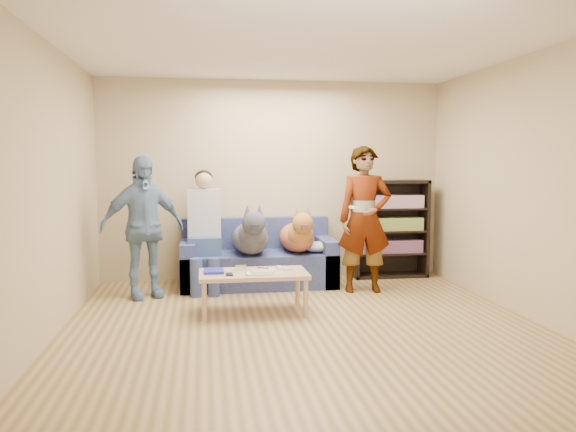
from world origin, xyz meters
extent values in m
plane|color=olive|center=(0.00, 0.00, 0.00)|extent=(5.00, 5.00, 0.00)
plane|color=white|center=(0.00, 0.00, 2.60)|extent=(5.00, 5.00, 0.00)
plane|color=tan|center=(0.00, 2.50, 1.30)|extent=(4.50, 0.00, 4.50)
plane|color=tan|center=(0.00, -2.50, 1.30)|extent=(4.50, 0.00, 4.50)
plane|color=tan|center=(-2.25, 0.00, 1.30)|extent=(0.00, 5.00, 5.00)
plane|color=tan|center=(2.25, 0.00, 1.30)|extent=(0.00, 5.00, 5.00)
ellipsoid|color=#AFAFB4|center=(0.47, 1.91, 0.49)|extent=(0.36, 0.31, 0.13)
imported|color=gray|center=(0.97, 1.54, 0.86)|extent=(0.66, 0.47, 1.73)
imported|color=#7CA5C7|center=(-1.60, 1.62, 0.81)|extent=(1.02, 0.72, 1.61)
cube|color=white|center=(0.77, 1.34, 1.03)|extent=(0.07, 0.12, 0.03)
cube|color=navy|center=(-0.82, 0.84, 0.43)|extent=(0.20, 0.26, 0.03)
cube|color=beige|center=(-0.37, 0.69, 0.43)|extent=(0.26, 0.20, 0.02)
cube|color=#B5A790|center=(-0.34, 0.71, 0.44)|extent=(0.22, 0.17, 0.01)
cube|color=#B0B1B5|center=(-0.54, 0.91, 0.45)|extent=(0.11, 0.06, 0.05)
cube|color=silver|center=(-0.14, 0.89, 0.43)|extent=(0.04, 0.13, 0.03)
cube|color=silver|center=(-0.06, 0.81, 0.43)|extent=(0.09, 0.06, 0.03)
cylinder|color=white|center=(-0.22, 0.77, 0.43)|extent=(0.07, 0.07, 0.02)
cylinder|color=silver|center=(-0.22, 0.85, 0.43)|extent=(0.07, 0.07, 0.02)
cylinder|color=#D2531D|center=(-0.44, 0.63, 0.42)|extent=(0.13, 0.06, 0.01)
cylinder|color=black|center=(-0.30, 0.97, 0.42)|extent=(0.13, 0.08, 0.01)
cube|color=black|center=(-0.67, 0.67, 0.43)|extent=(0.07, 0.12, 0.02)
cube|color=#515B93|center=(-0.25, 2.05, 0.21)|extent=(1.90, 0.85, 0.42)
cube|color=#515B93|center=(-0.25, 2.38, 0.62)|extent=(1.90, 0.18, 0.40)
cube|color=#515B93|center=(-1.11, 2.05, 0.29)|extent=(0.18, 0.85, 0.58)
cube|color=#515B93|center=(0.61, 2.05, 0.29)|extent=(0.18, 0.85, 0.58)
cube|color=#395A7E|center=(-0.91, 1.97, 0.53)|extent=(0.40, 0.38, 0.22)
cylinder|color=#414B8F|center=(-1.01, 1.55, 0.21)|extent=(0.14, 0.14, 0.47)
cylinder|color=#3E5289|center=(-0.81, 1.55, 0.21)|extent=(0.14, 0.14, 0.47)
cube|color=silver|center=(-0.91, 2.07, 0.92)|extent=(0.40, 0.24, 0.58)
sphere|color=tan|center=(-0.91, 2.07, 1.32)|extent=(0.21, 0.21, 0.21)
ellipsoid|color=black|center=(-0.91, 2.10, 1.35)|extent=(0.22, 0.22, 0.19)
ellipsoid|color=#4D4E57|center=(-0.36, 1.94, 0.61)|extent=(0.44, 0.92, 0.38)
sphere|color=#44484E|center=(-0.36, 1.62, 0.70)|extent=(0.33, 0.33, 0.33)
sphere|color=#45464E|center=(-0.36, 1.44, 0.85)|extent=(0.27, 0.27, 0.27)
cube|color=black|center=(-0.36, 1.32, 0.82)|extent=(0.08, 0.13, 0.08)
cone|color=#4C4E56|center=(-0.42, 1.47, 0.99)|extent=(0.08, 0.08, 0.13)
cone|color=#474851|center=(-0.29, 1.47, 0.99)|extent=(0.08, 0.08, 0.13)
cylinder|color=#464A50|center=(-0.36, 2.37, 0.57)|extent=(0.05, 0.30, 0.18)
ellipsoid|color=#C7633C|center=(0.23, 2.02, 0.60)|extent=(0.41, 0.86, 0.36)
sphere|color=#B86C38|center=(0.23, 1.72, 0.68)|extent=(0.31, 0.31, 0.31)
sphere|color=#A97A33|center=(0.23, 1.56, 0.83)|extent=(0.25, 0.25, 0.25)
cube|color=brown|center=(0.23, 1.45, 0.79)|extent=(0.08, 0.12, 0.07)
cone|color=#A86A33|center=(0.17, 1.59, 0.96)|extent=(0.08, 0.08, 0.12)
cone|color=#A76833|center=(0.29, 1.59, 0.96)|extent=(0.08, 0.08, 0.12)
cylinder|color=#B36D36|center=(0.23, 2.41, 0.56)|extent=(0.05, 0.28, 0.16)
cube|color=tan|center=(-0.42, 0.79, 0.40)|extent=(1.10, 0.60, 0.04)
cylinder|color=tan|center=(-0.92, 0.54, 0.19)|extent=(0.05, 0.05, 0.38)
cylinder|color=tan|center=(0.08, 0.54, 0.19)|extent=(0.05, 0.05, 0.38)
cylinder|color=tan|center=(-0.92, 1.04, 0.19)|extent=(0.05, 0.05, 0.38)
cylinder|color=tan|center=(0.08, 1.04, 0.19)|extent=(0.05, 0.05, 0.38)
cube|color=black|center=(1.07, 2.32, 0.65)|extent=(0.04, 0.34, 1.30)
cube|color=black|center=(2.03, 2.32, 0.65)|extent=(0.04, 0.34, 1.30)
cube|color=black|center=(1.55, 2.32, 1.28)|extent=(1.00, 0.34, 0.04)
cube|color=black|center=(1.55, 2.32, 0.02)|extent=(1.00, 0.34, 0.04)
cube|color=black|center=(1.55, 2.48, 0.65)|extent=(1.00, 0.02, 1.30)
cube|color=black|center=(1.55, 2.32, 0.32)|extent=(0.94, 0.32, 0.03)
cube|color=black|center=(1.55, 2.32, 0.62)|extent=(0.94, 0.32, 0.02)
cube|color=black|center=(1.55, 2.32, 0.92)|extent=(0.94, 0.32, 0.02)
cube|color=#B23333|center=(1.55, 2.30, 0.42)|extent=(0.84, 0.24, 0.17)
cube|color=gold|center=(1.55, 2.30, 0.72)|extent=(0.84, 0.24, 0.17)
cube|color=#994C99|center=(1.55, 2.30, 1.02)|extent=(0.84, 0.24, 0.17)
camera|label=1|loc=(-0.91, -4.85, 1.54)|focal=35.00mm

